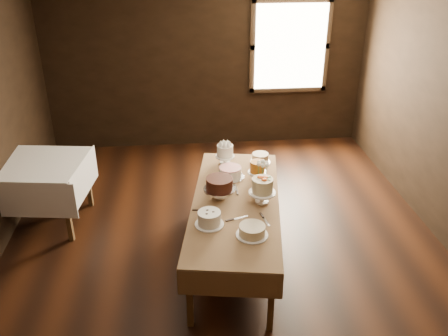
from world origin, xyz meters
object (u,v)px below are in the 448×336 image
cake_caramel (257,172)px  cake_swirl (209,219)px  cake_speckled (260,158)px  cake_flowers (262,192)px  cake_server_e (208,211)px  cake_server_c (236,187)px  cake_chocolate (219,189)px  cake_cream (252,231)px  cake_server_b (266,222)px  side_table (42,170)px  cake_lattice (230,173)px  cake_server_a (241,218)px  display_table (236,205)px  cake_meringue (225,155)px  cake_server_d (262,188)px  flower_vase (262,183)px

cake_caramel → cake_swirl: (-0.60, -0.84, -0.04)m
cake_speckled → cake_flowers: bearing=-98.3°
cake_server_e → cake_server_c: bearing=63.2°
cake_chocolate → cake_server_c: bearing=44.7°
cake_cream → cake_server_b: 0.27m
side_table → cake_chocolate: 2.20m
cake_lattice → cake_cream: bearing=-86.1°
cake_server_a → cake_server_c: size_ratio=1.00×
cake_server_b → cake_server_e: 0.60m
side_table → cake_chocolate: size_ratio=3.17×
cake_server_b → cake_caramel: bearing=165.7°
cake_chocolate → cake_flowers: 0.45m
display_table → cake_swirl: size_ratio=8.50×
cake_speckled → cake_cream: bearing=-102.2°
cake_server_b → cake_speckled: bearing=161.8°
cake_server_a → cake_server_b: 0.26m
cake_caramel → cake_flowers: size_ratio=0.87×
side_table → cake_speckled: (2.60, -0.05, 0.05)m
side_table → cake_meringue: bearing=-0.5°
cake_flowers → cake_server_c: cake_flowers is taller
cake_speckled → cake_flowers: 0.93m
cake_caramel → cake_server_c: size_ratio=1.05×
cake_caramel → cake_chocolate: (-0.46, -0.34, 0.00)m
cake_caramel → cake_speckled: bearing=76.2°
cake_chocolate → cake_server_d: (0.48, 0.15, -0.11)m
cake_flowers → side_table: bearing=158.7°
cake_server_b → cake_server_e: size_ratio=1.00×
flower_vase → cake_server_c: bearing=173.8°
cake_server_c → cake_server_d: same height
cake_server_e → cake_server_a: bearing=-17.0°
cake_meringue → cake_server_d: cake_meringue is taller
cake_speckled → flower_vase: size_ratio=2.26×
side_table → cake_server_c: side_table is taller
cake_server_a → cake_chocolate: bearing=94.7°
cake_server_c → cake_caramel: bearing=-61.7°
flower_vase → cake_server_e: bearing=-145.9°
side_table → cake_chocolate: cake_chocolate is taller
cake_cream → cake_server_b: cake_cream is taller
cake_caramel → display_table: bearing=-125.0°
cake_chocolate → cake_server_a: (0.17, -0.41, -0.11)m
cake_cream → cake_server_c: 0.91m
cake_chocolate → cake_server_c: 0.30m
cake_chocolate → cake_swirl: cake_chocolate is taller
flower_vase → cake_swirl: bearing=-133.2°
cake_server_c → flower_vase: bearing=-96.3°
cake_flowers → flower_vase: bearing=80.1°
side_table → cake_lattice: (2.19, -0.39, 0.05)m
cake_caramel → cake_server_e: 0.84m
cake_caramel → cake_chocolate: bearing=-143.6°
cake_meringue → cake_cream: cake_meringue is taller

